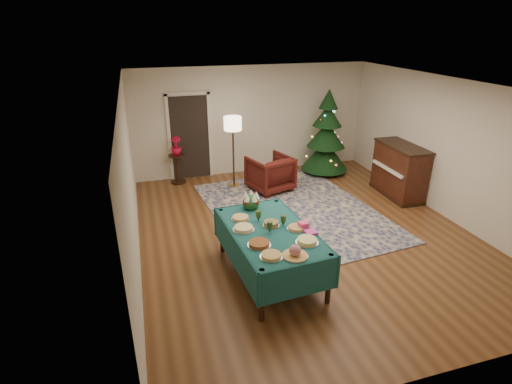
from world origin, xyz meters
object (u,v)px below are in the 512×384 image
object	(u,v)px
gift_box	(303,225)
piano	(399,171)
armchair	(270,172)
buffet_table	(270,239)
side_table	(178,169)
floor_lamp	(233,128)
christmas_tree	(326,136)
potted_plant	(176,150)

from	to	relation	value
gift_box	piano	size ratio (longest dim) A/B	0.09
armchair	buffet_table	bearing A→B (deg)	54.31
buffet_table	armchair	distance (m)	3.42
side_table	armchair	bearing A→B (deg)	-28.45
floor_lamp	piano	bearing A→B (deg)	-25.21
floor_lamp	buffet_table	bearing A→B (deg)	-95.18
armchair	christmas_tree	distance (m)	1.96
buffet_table	armchair	bearing A→B (deg)	71.49
buffet_table	potted_plant	distance (m)	4.43
christmas_tree	piano	world-z (taller)	christmas_tree
piano	floor_lamp	bearing A→B (deg)	154.79
potted_plant	piano	distance (m)	5.17
christmas_tree	piano	size ratio (longest dim) A/B	1.56
potted_plant	christmas_tree	world-z (taller)	christmas_tree
christmas_tree	gift_box	bearing A→B (deg)	-119.89
gift_box	armchair	size ratio (longest dim) A/B	0.14
armchair	side_table	world-z (taller)	armchair
buffet_table	christmas_tree	xyz separation A→B (m)	(2.83, 3.97, 0.33)
side_table	christmas_tree	xyz separation A→B (m)	(3.75, -0.35, 0.62)
armchair	floor_lamp	world-z (taller)	floor_lamp
armchair	side_table	bearing A→B (deg)	-45.63
buffet_table	side_table	size ratio (longest dim) A/B	2.98
buffet_table	armchair	xyz separation A→B (m)	(1.08, 3.24, -0.18)
buffet_table	gift_box	bearing A→B (deg)	-11.81
buffet_table	armchair	world-z (taller)	armchair
side_table	buffet_table	bearing A→B (deg)	-77.98
piano	potted_plant	bearing A→B (deg)	154.85
gift_box	piano	world-z (taller)	piano
gift_box	floor_lamp	bearing A→B (deg)	92.19
buffet_table	side_table	world-z (taller)	buffet_table
gift_box	armchair	distance (m)	3.42
buffet_table	gift_box	distance (m)	0.54
buffet_table	floor_lamp	distance (m)	3.83
piano	armchair	bearing A→B (deg)	157.46
floor_lamp	christmas_tree	xyz separation A→B (m)	(2.49, 0.24, -0.45)
side_table	piano	xyz separation A→B (m)	(4.67, -2.19, 0.23)
armchair	piano	world-z (taller)	piano
armchair	floor_lamp	size ratio (longest dim) A/B	0.54
buffet_table	floor_lamp	xyz separation A→B (m)	(0.34, 3.74, 0.79)
buffet_table	floor_lamp	world-z (taller)	floor_lamp
buffet_table	potted_plant	world-z (taller)	potted_plant
christmas_tree	piano	distance (m)	2.10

